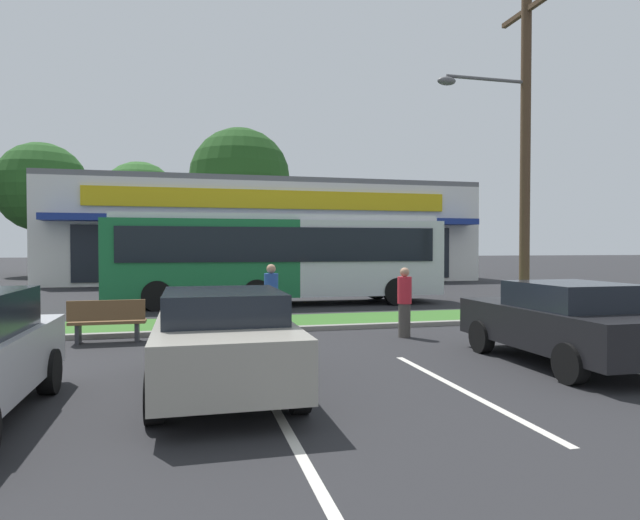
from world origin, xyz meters
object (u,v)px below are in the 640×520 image
(car_4, at_px, (242,275))
(pedestrian_near_bench, at_px, (404,302))
(pedestrian_mid, at_px, (271,299))
(utility_pole, at_px, (521,143))
(bus_stop_bench, at_px, (107,320))
(car_0, at_px, (222,338))
(city_bus, at_px, (278,256))
(car_2, at_px, (565,322))

(car_4, height_order, pedestrian_near_bench, pedestrian_near_bench)
(pedestrian_near_bench, relative_size, pedestrian_mid, 0.96)
(utility_pole, distance_m, bus_stop_bench, 12.51)
(utility_pole, height_order, car_4, utility_pole)
(car_0, bearing_deg, city_bus, -13.37)
(city_bus, xyz_separation_m, pedestrian_near_bench, (1.67, -7.81, -0.95))
(utility_pole, xyz_separation_m, city_bus, (-6.50, 5.16, -3.46))
(bus_stop_bench, relative_size, car_2, 0.39)
(bus_stop_bench, height_order, pedestrian_near_bench, pedestrian_near_bench)
(utility_pole, xyz_separation_m, car_0, (-9.25, -6.38, -4.45))
(city_bus, xyz_separation_m, bus_stop_bench, (-4.93, -6.98, -1.26))
(bus_stop_bench, bearing_deg, car_2, 152.74)
(car_4, bearing_deg, city_bus, 96.30)
(utility_pole, height_order, pedestrian_near_bench, utility_pole)
(car_2, distance_m, car_4, 18.05)
(utility_pole, bearing_deg, car_0, -145.38)
(city_bus, bearing_deg, car_2, -72.07)
(car_0, height_order, pedestrian_mid, pedestrian_mid)
(bus_stop_bench, height_order, car_2, car_2)
(city_bus, xyz_separation_m, car_2, (3.32, -11.23, -1.00))
(bus_stop_bench, bearing_deg, car_4, -107.58)
(city_bus, relative_size, car_4, 2.82)
(bus_stop_bench, relative_size, pedestrian_near_bench, 0.99)
(car_0, distance_m, pedestrian_near_bench, 5.79)
(city_bus, xyz_separation_m, pedestrian_mid, (-1.27, -6.60, -0.92))
(city_bus, bearing_deg, pedestrian_mid, -99.39)
(utility_pole, height_order, pedestrian_mid, utility_pole)
(car_2, bearing_deg, city_bus, 16.46)
(car_4, bearing_deg, utility_pole, 122.00)
(car_2, distance_m, pedestrian_near_bench, 3.79)
(car_0, relative_size, car_2, 1.07)
(city_bus, height_order, car_4, city_bus)
(pedestrian_near_bench, bearing_deg, utility_pole, 160.82)
(pedestrian_near_bench, bearing_deg, car_0, -7.70)
(car_4, distance_m, pedestrian_near_bench, 14.38)
(utility_pole, xyz_separation_m, car_4, (-7.21, 11.53, -4.46))
(car_0, xyz_separation_m, pedestrian_near_bench, (4.42, 3.74, 0.04))
(city_bus, relative_size, pedestrian_near_bench, 7.39)
(car_0, height_order, car_4, car_0)
(car_4, bearing_deg, bus_stop_bench, 72.42)
(city_bus, height_order, car_0, city_bus)
(bus_stop_bench, distance_m, car_4, 14.01)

